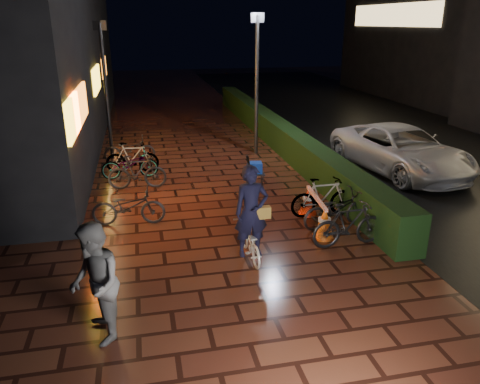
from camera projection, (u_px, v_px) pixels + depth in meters
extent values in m
plane|color=#381911|center=(235.00, 234.00, 10.83)|extent=(80.00, 80.00, 0.00)
cube|color=black|center=(447.00, 155.00, 17.20)|extent=(11.00, 60.00, 0.01)
cube|color=black|center=(275.00, 132.00, 18.66)|extent=(0.70, 20.00, 1.00)
imported|color=#5B5B5D|center=(95.00, 284.00, 6.97)|extent=(0.90, 1.06, 1.93)
imported|color=silver|center=(401.00, 150.00, 15.14)|extent=(3.22, 5.58, 1.46)
cube|color=yellow|center=(73.00, 117.00, 10.63)|extent=(0.08, 2.00, 0.90)
cube|color=orange|center=(80.00, 106.00, 12.01)|extent=(0.08, 3.00, 0.90)
cube|color=yellow|center=(96.00, 79.00, 17.52)|extent=(0.08, 2.80, 0.90)
cube|color=orange|center=(104.00, 67.00, 22.11)|extent=(0.08, 2.20, 0.90)
cube|color=#FFD88C|center=(392.00, 15.00, 28.30)|extent=(0.06, 10.00, 1.30)
cylinder|color=black|center=(257.00, 87.00, 16.70)|extent=(0.14, 0.14, 4.86)
cube|color=black|center=(257.00, 18.00, 15.90)|extent=(0.47, 0.11, 0.33)
cylinder|color=black|center=(106.00, 93.00, 16.14)|extent=(0.14, 0.14, 4.61)
cube|color=black|center=(100.00, 25.00, 15.38)|extent=(0.45, 0.15, 0.31)
imported|color=white|center=(250.00, 241.00, 9.65)|extent=(0.54, 1.43, 0.74)
imported|color=black|center=(251.00, 211.00, 9.31)|extent=(0.71, 0.48, 1.90)
cube|color=olive|center=(262.00, 212.00, 9.35)|extent=(0.34, 0.15, 0.24)
cone|color=#FF620D|center=(324.00, 223.00, 10.53)|extent=(0.47, 0.47, 0.75)
cone|color=#FF2E0D|center=(308.00, 201.00, 11.83)|extent=(0.47, 0.47, 0.75)
cube|color=#F7550D|center=(323.00, 237.00, 10.66)|extent=(0.44, 0.44, 0.03)
cube|color=#E0410B|center=(308.00, 214.00, 11.96)|extent=(0.44, 0.44, 0.03)
cube|color=red|center=(317.00, 198.00, 11.07)|extent=(0.22, 1.61, 0.08)
cube|color=black|center=(255.00, 173.00, 13.81)|extent=(0.63, 0.54, 0.04)
cylinder|color=black|center=(247.00, 183.00, 13.70)|extent=(0.04, 0.04, 0.40)
cylinder|color=black|center=(263.00, 182.00, 13.73)|extent=(0.04, 0.04, 0.40)
cylinder|color=black|center=(246.00, 179.00, 14.05)|extent=(0.04, 0.04, 0.40)
cylinder|color=black|center=(261.00, 178.00, 14.08)|extent=(0.04, 0.04, 0.40)
cube|color=#0D33B4|center=(255.00, 168.00, 13.75)|extent=(0.46, 0.41, 0.31)
cylinder|color=black|center=(250.00, 170.00, 13.60)|extent=(0.32, 0.37, 1.01)
imported|color=black|center=(130.00, 164.00, 14.57)|extent=(1.77, 0.68, 0.92)
imported|color=black|center=(130.00, 149.00, 16.23)|extent=(1.74, 0.61, 0.92)
imported|color=black|center=(128.00, 206.00, 11.23)|extent=(1.80, 0.78, 0.92)
imported|color=black|center=(132.00, 158.00, 15.09)|extent=(1.73, 0.64, 1.02)
imported|color=black|center=(137.00, 172.00, 13.64)|extent=(1.71, 0.55, 1.02)
imported|color=black|center=(336.00, 209.00, 11.08)|extent=(1.82, 0.86, 0.92)
imported|color=black|center=(323.00, 197.00, 11.69)|extent=(1.70, 0.51, 1.02)
imported|color=black|center=(349.00, 224.00, 10.12)|extent=(1.72, 0.57, 1.02)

